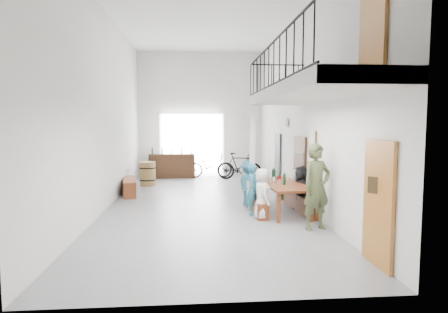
{
  "coord_description": "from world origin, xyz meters",
  "views": [
    {
      "loc": [
        -0.33,
        -10.74,
        2.36
      ],
      "look_at": [
        0.51,
        -0.5,
        1.46
      ],
      "focal_mm": 30.0,
      "sensor_mm": 36.0,
      "label": 1
    }
  ],
  "objects": [
    {
      "name": "bench_wall",
      "position": [
        2.57,
        -1.09,
        0.22
      ],
      "size": [
        0.51,
        1.93,
        0.44
      ],
      "primitive_type": "cube",
      "rotation": [
        0.0,
        0.0,
        0.14
      ],
      "color": "brown",
      "rests_on": "ground"
    },
    {
      "name": "bicycle_far",
      "position": [
        1.6,
        4.86,
        0.57
      ],
      "size": [
        1.96,
        0.94,
        1.14
      ],
      "primitive_type": "imported",
      "rotation": [
        0.0,
        0.0,
        1.35
      ],
      "color": "black",
      "rests_on": "ground"
    },
    {
      "name": "bench_inner",
      "position": [
        1.33,
        -1.04,
        0.21
      ],
      "size": [
        0.33,
        1.79,
        0.41
      ],
      "primitive_type": "cube",
      "rotation": [
        0.0,
        0.0,
        0.02
      ],
      "color": "brown",
      "rests_on": "ground"
    },
    {
      "name": "side_bench",
      "position": [
        -2.5,
        1.91,
        0.26
      ],
      "size": [
        0.74,
        1.86,
        0.51
      ],
      "primitive_type": "cube",
      "rotation": [
        0.0,
        0.0,
        0.19
      ],
      "color": "brown",
      "rests_on": "ground"
    },
    {
      "name": "gateway_portal",
      "position": [
        -0.4,
        5.94,
        1.4
      ],
      "size": [
        2.8,
        0.08,
        2.8
      ],
      "primitive_type": "cube",
      "color": "white",
      "rests_on": "ground"
    },
    {
      "name": "guest_left_a",
      "position": [
        1.35,
        -1.74,
        0.64
      ],
      "size": [
        0.48,
        0.67,
        1.27
      ],
      "primitive_type": "imported",
      "rotation": [
        0.0,
        0.0,
        1.7
      ],
      "color": "white",
      "rests_on": "ground"
    },
    {
      "name": "bicycle_near",
      "position": [
        0.38,
        5.6,
        0.51
      ],
      "size": [
        1.97,
        0.74,
        1.02
      ],
      "primitive_type": "imported",
      "rotation": [
        0.0,
        0.0,
        1.6
      ],
      "color": "black",
      "rests_on": "ground"
    },
    {
      "name": "room_walls",
      "position": [
        0.0,
        0.0,
        3.55
      ],
      "size": [
        12.0,
        12.0,
        12.0
      ],
      "color": "white",
      "rests_on": "ground"
    },
    {
      "name": "balcony",
      "position": [
        1.98,
        -3.13,
        2.96
      ],
      "size": [
        1.52,
        5.62,
        4.0
      ],
      "color": "silver",
      "rests_on": "ground"
    },
    {
      "name": "guest_left_b",
      "position": [
        1.2,
        -1.25,
        0.67
      ],
      "size": [
        0.45,
        0.56,
        1.34
      ],
      "primitive_type": "imported",
      "rotation": [
        0.0,
        0.0,
        1.29
      ],
      "color": "#246478",
      "rests_on": "ground"
    },
    {
      "name": "counter_bottles",
      "position": [
        -1.28,
        5.67,
        1.18
      ],
      "size": [
        1.74,
        0.16,
        0.28
      ],
      "color": "black",
      "rests_on": "serving_counter"
    },
    {
      "name": "guest_right_b",
      "position": [
        2.54,
        -0.97,
        0.62
      ],
      "size": [
        0.69,
        1.21,
        1.24
      ],
      "primitive_type": "imported",
      "rotation": [
        0.0,
        0.0,
        -1.27
      ],
      "color": "black",
      "rests_on": "ground"
    },
    {
      "name": "guest_left_c",
      "position": [
        1.3,
        -0.67,
        0.55
      ],
      "size": [
        0.6,
        0.66,
        1.1
      ],
      "primitive_type": "imported",
      "rotation": [
        0.0,
        0.0,
        1.99
      ],
      "color": "white",
      "rests_on": "ground"
    },
    {
      "name": "host_standing",
      "position": [
        2.39,
        -2.72,
        0.96
      ],
      "size": [
        0.82,
        0.67,
        1.92
      ],
      "primitive_type": "imported",
      "rotation": [
        0.0,
        0.0,
        0.35
      ],
      "color": "#444E2C",
      "rests_on": "ground"
    },
    {
      "name": "guest_left_d",
      "position": [
        1.22,
        -0.26,
        0.66
      ],
      "size": [
        0.74,
        0.97,
        1.32
      ],
      "primitive_type": "imported",
      "rotation": [
        0.0,
        0.0,
        1.9
      ],
      "color": "#246478",
      "rests_on": "ground"
    },
    {
      "name": "potted_plant",
      "position": [
        2.45,
        0.64,
        0.24
      ],
      "size": [
        0.45,
        0.39,
        0.47
      ],
      "primitive_type": "imported",
      "rotation": [
        0.0,
        0.0,
        0.05
      ],
      "color": "#174C1B",
      "rests_on": "ground"
    },
    {
      "name": "guest_right_c",
      "position": [
        2.64,
        -0.31,
        0.53
      ],
      "size": [
        0.34,
        0.52,
        1.07
      ],
      "primitive_type": "imported",
      "rotation": [
        0.0,
        0.0,
        -1.57
      ],
      "color": "white",
      "rests_on": "ground"
    },
    {
      "name": "floor",
      "position": [
        0.0,
        0.0,
        0.0
      ],
      "size": [
        12.0,
        12.0,
        0.0
      ],
      "primitive_type": "plane",
      "color": "slate",
      "rests_on": "ground"
    },
    {
      "name": "oak_barrel",
      "position": [
        -2.09,
        3.62,
        0.46
      ],
      "size": [
        0.62,
        0.62,
        0.91
      ],
      "color": "olive",
      "rests_on": "ground"
    },
    {
      "name": "right_wall_decor",
      "position": [
        2.7,
        -1.87,
        1.74
      ],
      "size": [
        0.07,
        8.28,
        5.07
      ],
      "color": "#9A5B1D",
      "rests_on": "ground"
    },
    {
      "name": "serving_counter",
      "position": [
        -1.27,
        5.65,
        0.52
      ],
      "size": [
        2.0,
        0.65,
        1.04
      ],
      "primitive_type": "cube",
      "rotation": [
        0.0,
        0.0,
        0.05
      ],
      "color": "#391D0F",
      "rests_on": "ground"
    },
    {
      "name": "tasting_table",
      "position": [
        2.03,
        -1.07,
        0.71
      ],
      "size": [
        1.12,
        2.45,
        0.79
      ],
      "rotation": [
        0.0,
        0.0,
        0.06
      ],
      "color": "brown",
      "rests_on": "ground"
    },
    {
      "name": "tableware",
      "position": [
        1.95,
        -0.79,
        0.92
      ],
      "size": [
        0.62,
        1.16,
        0.35
      ],
      "color": "black",
      "rests_on": "tasting_table"
    },
    {
      "name": "guest_right_a",
      "position": [
        2.66,
        -1.53,
        0.64
      ],
      "size": [
        0.57,
        0.81,
        1.28
      ],
      "primitive_type": "imported",
      "rotation": [
        0.0,
        0.0,
        -1.96
      ],
      "color": "red",
      "rests_on": "ground"
    }
  ]
}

